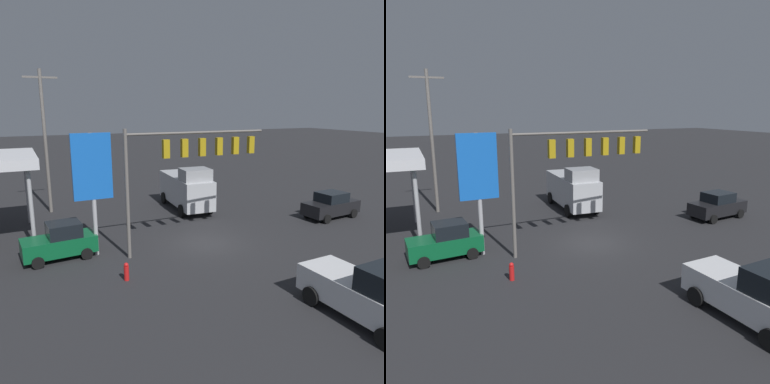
# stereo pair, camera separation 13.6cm
# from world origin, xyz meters

# --- Properties ---
(ground_plane) EXTENTS (200.00, 200.00, 0.00)m
(ground_plane) POSITION_xyz_m (0.00, 0.00, 0.00)
(ground_plane) COLOR #262628
(traffic_signal_assembly) EXTENTS (8.48, 0.43, 6.95)m
(traffic_signal_assembly) POSITION_xyz_m (1.09, 0.17, 5.41)
(traffic_signal_assembly) COLOR slate
(traffic_signal_assembly) RESTS_ON ground
(utility_pole) EXTENTS (2.40, 0.26, 10.75)m
(utility_pole) POSITION_xyz_m (7.77, -11.37, 5.67)
(utility_pole) COLOR slate
(utility_pole) RESTS_ON ground
(price_sign) EXTENTS (2.08, 0.27, 6.71)m
(price_sign) POSITION_xyz_m (6.34, -1.05, 4.67)
(price_sign) COLOR #B7B7BC
(price_sign) RESTS_ON ground
(delivery_truck) EXTENTS (2.96, 6.95, 3.58)m
(delivery_truck) POSITION_xyz_m (-2.19, -7.63, 1.69)
(delivery_truck) COLOR silver
(delivery_truck) RESTS_ON ground
(sedan_far) EXTENTS (4.53, 2.33, 1.93)m
(sedan_far) POSITION_xyz_m (-10.83, -0.80, 0.95)
(sedan_far) COLOR black
(sedan_far) RESTS_ON ground
(hatchback_crossing) EXTENTS (3.92, 2.20, 1.97)m
(hatchback_crossing) POSITION_xyz_m (8.19, -1.36, 0.95)
(hatchback_crossing) COLOR #0C592D
(hatchback_crossing) RESTS_ON ground
(pickup_parked) EXTENTS (2.44, 5.28, 2.40)m
(pickup_parked) POSITION_xyz_m (-1.61, 10.12, 1.11)
(pickup_parked) COLOR silver
(pickup_parked) RESTS_ON ground
(fire_hydrant) EXTENTS (0.24, 0.24, 0.88)m
(fire_hydrant) POSITION_xyz_m (5.73, 2.80, 0.44)
(fire_hydrant) COLOR red
(fire_hydrant) RESTS_ON ground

